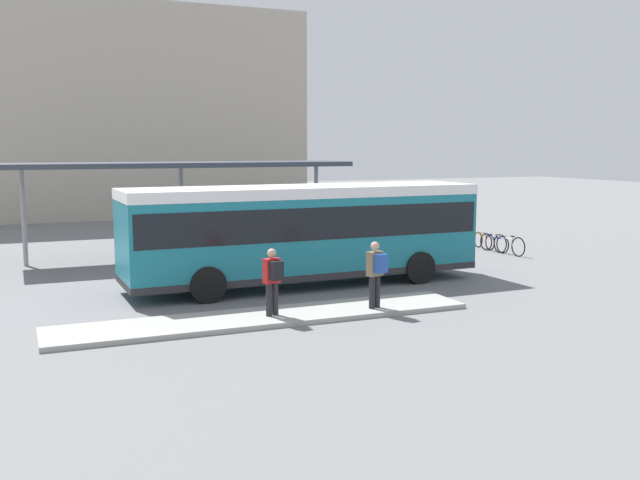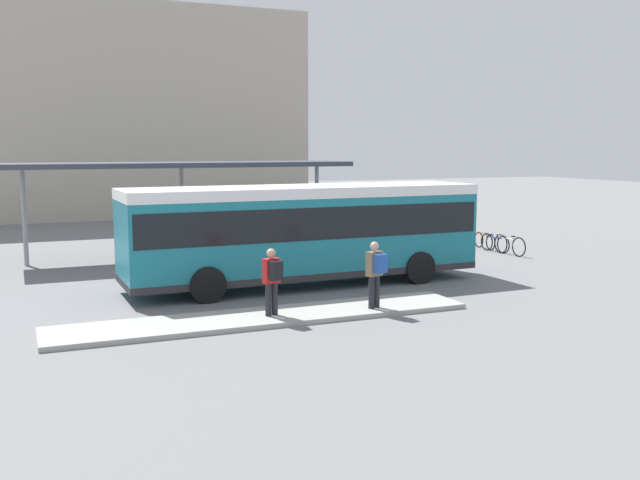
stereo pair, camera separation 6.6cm
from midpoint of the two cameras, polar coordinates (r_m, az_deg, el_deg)
name	(u,v)px [view 1 (the left image)]	position (r m, az deg, el deg)	size (l,w,h in m)	color
ground_plane	(304,285)	(21.44, -1.39, -3.62)	(120.00, 120.00, 0.00)	slate
curb_island	(266,317)	(17.25, -4.46, -6.18)	(10.22, 1.80, 0.12)	#9E9E99
city_bus	(304,227)	(21.17, -1.39, 1.03)	(10.68, 2.85, 2.97)	#197284
pedestrian_waiting	(376,270)	(17.73, 4.40, -2.44)	(0.47, 0.51, 1.67)	#232328
pedestrian_companion	(273,278)	(16.93, -3.90, -3.02)	(0.43, 0.47, 1.62)	#232328
bicycle_white	(509,245)	(28.26, 14.83, -0.39)	(0.48, 1.77, 0.76)	black
bicycle_blue	(494,243)	(28.92, 13.70, -0.23)	(0.48, 1.65, 0.71)	black
bicycle_orange	(484,241)	(29.69, 12.92, -0.05)	(0.48, 1.53, 0.66)	black
station_shelter	(181,167)	(27.16, -11.16, 5.79)	(12.92, 2.74, 3.55)	#383D47
potted_planter_near_shelter	(334,241)	(26.49, 1.05, -0.11)	(0.75, 0.75, 1.20)	slate
potted_planter_far_side	(246,246)	(25.29, -6.00, -0.48)	(0.84, 0.84, 1.24)	slate
station_building	(110,115)	(47.74, -16.52, 9.56)	(22.02, 12.38, 12.24)	#B2A899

